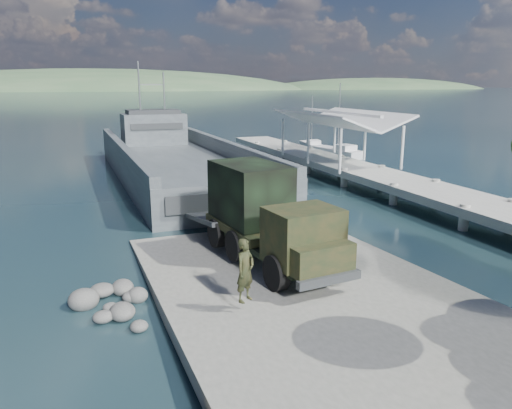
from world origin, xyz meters
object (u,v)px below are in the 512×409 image
at_px(military_truck, 266,215).
at_px(sailboat_far, 312,146).
at_px(pier, 344,159).
at_px(soldier, 245,282).
at_px(landing_craft, 176,168).
at_px(sailboat_near, 339,153).

distance_m(military_truck, sailboat_far, 39.68).
height_order(pier, soldier, pier).
distance_m(landing_craft, sailboat_near, 19.30).
bearing_deg(military_truck, sailboat_near, 48.72).
bearing_deg(pier, soldier, -127.05).
xyz_separation_m(pier, soldier, (-15.65, -20.73, -0.11)).
distance_m(landing_craft, military_truck, 21.50).
xyz_separation_m(landing_craft, military_truck, (-0.86, -21.43, 1.51)).
distance_m(pier, sailboat_near, 12.53).
relative_size(landing_craft, sailboat_near, 4.49).
bearing_deg(landing_craft, sailboat_near, 18.15).
bearing_deg(soldier, sailboat_far, 27.23).
bearing_deg(landing_craft, sailboat_far, 34.61).
distance_m(pier, sailboat_far, 19.04).
xyz_separation_m(sailboat_near, sailboat_far, (0.37, 6.93, -0.08)).
height_order(sailboat_near, sailboat_far, sailboat_near).
distance_m(pier, landing_craft, 13.39).
height_order(military_truck, sailboat_far, sailboat_far).
relative_size(soldier, sailboat_near, 0.26).
relative_size(pier, sailboat_near, 5.74).
bearing_deg(sailboat_near, pier, -128.36).
xyz_separation_m(military_truck, soldier, (-2.34, -4.20, -0.85)).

